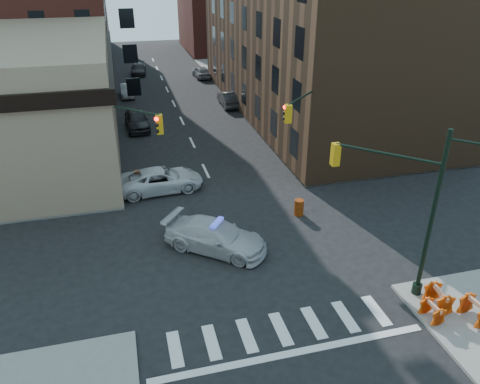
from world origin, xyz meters
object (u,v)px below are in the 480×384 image
parked_car_enear (229,99)px  barricade_se_a (432,312)px  barricade_nw_a (91,191)px  pedestrian_b (70,196)px  pickup (161,180)px  parked_car_wfar (127,91)px  pedestrian_a (102,175)px  barrel_bank (138,179)px  police_car (216,236)px  parked_car_wnear (137,120)px  barrel_road (299,207)px

parked_car_enear → barricade_se_a: (0.90, -33.64, -0.23)m
barricade_nw_a → pedestrian_b: bearing=-112.0°
pickup → barricade_se_a: pickup is taller
parked_car_wfar → parked_car_enear: parked_car_enear is taller
pedestrian_a → barrel_bank: (2.28, -0.11, -0.55)m
parked_car_enear → police_car: bearing=75.5°
pickup → parked_car_wnear: (-0.75, 13.05, 0.05)m
barricade_nw_a → parked_car_enear: bearing=66.7°
pickup → barrel_road: size_ratio=5.53×
pickup → pedestrian_b: 5.89m
parked_car_wnear → pedestrian_a: bearing=-107.0°
police_car → parked_car_wnear: (-2.83, 20.90, 0.01)m
parked_car_wnear → parked_car_enear: 10.92m
parked_car_enear → barrel_bank: (-10.44, -16.99, -0.22)m
parked_car_wfar → barricade_nw_a: size_ratio=3.37×
pedestrian_a → parked_car_enear: bearing=76.1°
pedestrian_a → barrel_road: 13.23m
police_car → barrel_bank: 9.52m
parked_car_enear → barricade_se_a: bearing=92.0°
pickup → parked_car_wfar: (-1.11, 24.47, -0.12)m
parked_car_wnear → parked_car_enear: size_ratio=1.03×
parked_car_wnear → parked_car_enear: parked_car_wnear is taller
barrel_road → pedestrian_b: bearing=164.1°
parked_car_wfar → barricade_se_a: (11.00, -40.13, -0.11)m
pickup → parked_car_enear: (8.98, 17.98, -0.00)m
parked_car_wnear → pedestrian_b: pedestrian_b is taller
pedestrian_a → barricade_se_a: (13.62, -16.76, -0.56)m
police_car → barrel_road: police_car is taller
police_car → barricade_se_a: bearing=-97.0°
police_car → pedestrian_b: bearing=89.3°
police_car → barricade_nw_a: bearing=78.5°
parked_car_wnear → barricade_nw_a: (-3.78, -13.14, -0.23)m
police_car → pedestrian_a: bearing=71.1°
parked_car_wnear → barrel_road: 20.37m
parked_car_wnear → pedestrian_a: (-2.98, -11.95, 0.28)m
police_car → barrel_road: size_ratio=5.54×
parked_car_enear → pedestrian_a: (-12.72, -16.88, 0.33)m
barricade_se_a → police_car: bearing=39.9°
parked_car_enear → parked_car_wfar: bearing=-32.2°
parked_car_wnear → barrel_road: bearing=-68.3°
parked_car_enear → pedestrian_b: (-14.63, -19.64, 0.36)m
police_car → pedestrian_a: 10.68m
pickup → parked_car_wfar: bearing=-1.6°
pedestrian_b → parked_car_enear: bearing=34.5°
parked_car_enear → pedestrian_b: bearing=53.8°
parked_car_wfar → barrel_bank: size_ratio=3.57×
parked_car_enear → barrel_road: (-1.24, -23.45, -0.27)m
parked_car_enear → pickup: bearing=64.0°
pedestrian_b → barricade_se_a: bearing=-60.9°
parked_car_enear → parked_car_wnear: bearing=27.4°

